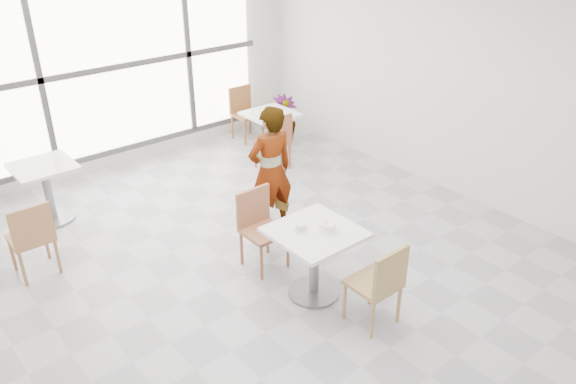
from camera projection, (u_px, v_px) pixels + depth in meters
floor at (271, 262)px, 6.29m from camera, size 7.00×7.00×0.00m
wall_back at (117, 65)px, 7.99m from camera, size 6.00×0.00×6.00m
wall_right at (453, 81)px, 7.29m from camera, size 0.00×7.00×7.00m
window at (119, 66)px, 7.95m from camera, size 4.60×0.07×2.52m
main_table at (315, 251)px, 5.55m from camera, size 0.80×0.80×0.75m
chair_near at (380, 281)px, 5.14m from camera, size 0.42×0.42×0.87m
chair_far at (259, 223)px, 6.06m from camera, size 0.42×0.42×0.87m
oatmeal_bowl at (328, 226)px, 5.44m from camera, size 0.21×0.21×0.10m
coffee_cup at (300, 228)px, 5.43m from camera, size 0.16×0.13×0.07m
person at (271, 171)px, 6.54m from camera, size 0.61×0.44×1.58m
bg_table_left at (47, 185)px, 6.91m from camera, size 0.70×0.70×0.75m
bg_table_right at (271, 130)px, 8.55m from camera, size 0.70×0.70×0.75m
bg_chair_left_near at (32, 235)px, 5.85m from camera, size 0.42×0.42×0.87m
bg_chair_right_near at (276, 138)px, 8.20m from camera, size 0.42×0.42×0.87m
bg_chair_right_far at (244, 109)px, 9.32m from camera, size 0.42×0.42×0.87m
plant_right at (283, 119)px, 9.26m from camera, size 0.50×0.50×0.76m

